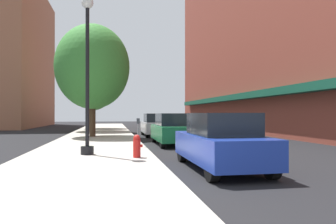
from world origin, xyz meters
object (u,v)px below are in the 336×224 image
(car_green, at_px, (173,130))
(car_silver, at_px, (155,125))
(tree_mid, at_px, (93,67))
(tree_near, at_px, (94,88))
(lamppost, at_px, (87,72))
(parking_meter_near, at_px, (138,129))
(car_blue, at_px, (220,142))
(fire_hydrant, at_px, (137,146))
(tree_far, at_px, (89,73))

(car_green, distance_m, car_silver, 6.51)
(tree_mid, distance_m, car_green, 7.96)
(car_green, relative_size, car_silver, 1.00)
(tree_near, height_order, tree_mid, tree_mid)
(lamppost, distance_m, tree_mid, 9.52)
(car_green, xyz_separation_m, car_silver, (0.00, 6.51, 0.00))
(parking_meter_near, height_order, car_silver, car_silver)
(car_blue, bearing_deg, fire_hydrant, 136.60)
(parking_meter_near, height_order, tree_far, tree_far)
(tree_near, relative_size, car_green, 1.54)
(lamppost, xyz_separation_m, car_blue, (4.05, -3.22, -2.39))
(parking_meter_near, relative_size, car_blue, 0.30)
(lamppost, height_order, tree_far, tree_far)
(tree_far, distance_m, car_silver, 8.97)
(lamppost, bearing_deg, tree_mid, 92.33)
(tree_far, bearing_deg, parking_meter_near, -76.97)
(car_green, bearing_deg, parking_meter_near, -139.39)
(tree_near, xyz_separation_m, car_blue, (5.04, -24.31, -3.55))
(fire_hydrant, relative_size, car_green, 0.18)
(parking_meter_near, relative_size, tree_near, 0.20)
(fire_hydrant, distance_m, tree_far, 18.39)
(parking_meter_near, xyz_separation_m, car_blue, (1.95, -5.63, -0.14))
(car_blue, height_order, car_silver, same)
(lamppost, distance_m, car_green, 6.23)
(tree_mid, relative_size, car_blue, 1.75)
(parking_meter_near, distance_m, tree_far, 14.99)
(lamppost, height_order, parking_meter_near, lamppost)
(car_green, bearing_deg, tree_far, 112.74)
(fire_hydrant, xyz_separation_m, car_silver, (2.29, 11.73, 0.29))
(car_green, bearing_deg, car_silver, 89.88)
(lamppost, height_order, fire_hydrant, lamppost)
(car_blue, bearing_deg, tree_far, 103.89)
(lamppost, relative_size, car_green, 1.37)
(tree_mid, bearing_deg, lamppost, -87.67)
(car_green, bearing_deg, car_blue, -90.12)
(fire_hydrant, distance_m, tree_near, 22.71)
(parking_meter_near, xyz_separation_m, tree_mid, (-2.48, 6.97, 3.84))
(tree_far, bearing_deg, lamppost, -86.04)
(car_silver, bearing_deg, tree_mid, -166.69)
(tree_mid, relative_size, car_silver, 1.75)
(tree_near, bearing_deg, parking_meter_near, -80.59)
(tree_mid, height_order, car_silver, tree_mid)
(car_silver, bearing_deg, tree_far, 129.72)
(tree_far, height_order, car_silver, tree_far)
(lamppost, distance_m, car_blue, 5.70)
(parking_meter_near, xyz_separation_m, tree_near, (-3.09, 18.68, 3.41))
(fire_hydrant, relative_size, tree_far, 0.10)
(tree_mid, relative_size, tree_far, 0.94)
(car_blue, bearing_deg, car_silver, 89.08)
(fire_hydrant, height_order, car_blue, car_blue)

